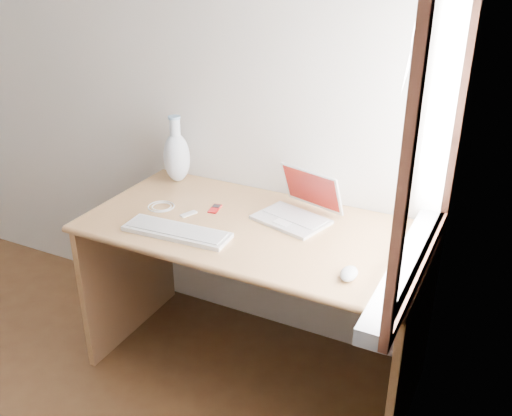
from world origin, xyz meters
The scene contains 11 objects.
back_wall centered at (0.00, 1.75, 1.30)m, with size 3.50×0.04×2.60m, color silver.
right_wall centered at (1.75, 0.00, 1.30)m, with size 0.04×3.50×2.60m, color silver.
window centered at (1.72, 1.30, 1.28)m, with size 0.11×0.99×1.10m.
desk centered at (1.03, 1.47, 0.54)m, with size 1.45×0.72×0.77m.
laptop centered at (1.15, 1.53, 0.81)m, with size 0.35×0.32×0.20m.
external_keyboard centered at (0.78, 1.17, 0.78)m, with size 0.46×0.16×0.02m.
mouse centered at (1.51, 1.17, 0.78)m, with size 0.06×0.10×0.04m, color silver.
ipod centered at (0.80, 1.44, 0.77)m, with size 0.05×0.09×0.01m.
cable_coil centered at (0.57, 1.35, 0.77)m, with size 0.12×0.12×0.01m, color white.
remote centered at (0.72, 1.34, 0.77)m, with size 0.03×0.08×0.01m, color white.
vase centered at (0.46, 1.65, 0.90)m, with size 0.13×0.13×0.33m.
Camera 1 is at (2.00, -0.53, 1.87)m, focal length 40.00 mm.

